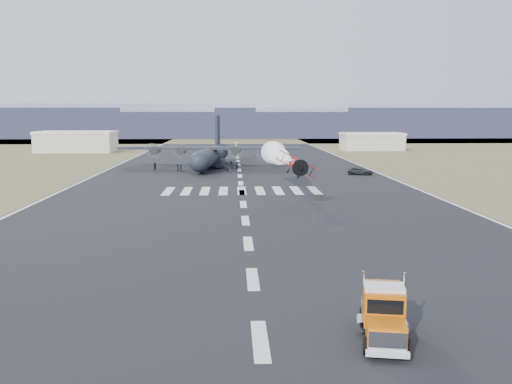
{
  "coord_description": "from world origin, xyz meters",
  "views": [
    {
      "loc": [
        -1.52,
        -42.58,
        12.74
      ],
      "look_at": [
        1.09,
        19.84,
        4.0
      ],
      "focal_mm": 40.0,
      "sensor_mm": 36.0,
      "label": 1
    }
  ],
  "objects": [
    {
      "name": "support_vehicle",
      "position": [
        24.88,
        73.33,
        0.73
      ],
      "size": [
        5.73,
        4.03,
        1.45
      ],
      "primitive_type": "imported",
      "rotation": [
        0.0,
        0.0,
        1.23
      ],
      "color": "black",
      "rests_on": "ground"
    },
    {
      "name": "crew_c",
      "position": [
        -1.43,
        81.72,
        0.81
      ],
      "size": [
        1.15,
        0.82,
        1.61
      ],
      "primitive_type": "imported",
      "rotation": [
        0.0,
        0.0,
        0.36
      ],
      "color": "black",
      "rests_on": "ground"
    },
    {
      "name": "ridge_seg_e",
      "position": [
        65.0,
        260.0,
        7.5
      ],
      "size": [
        150.0,
        50.0,
        15.0
      ],
      "primitive_type": "cube",
      "color": "gray",
      "rests_on": "ground"
    },
    {
      "name": "hangar_left",
      "position": [
        -52.0,
        145.0,
        3.41
      ],
      "size": [
        24.5,
        14.5,
        6.7
      ],
      "color": "#B7B3A2",
      "rests_on": "ground"
    },
    {
      "name": "smoke_trail",
      "position": [
        6.02,
        54.04,
        5.83
      ],
      "size": [
        3.94,
        24.13,
        3.94
      ],
      "rotation": [
        0.0,
        0.0,
        0.05
      ],
      "color": "white"
    },
    {
      "name": "ground",
      "position": [
        0.0,
        0.0,
        0.0
      ],
      "size": [
        500.0,
        500.0,
        0.0
      ],
      "primitive_type": "plane",
      "color": "black",
      "rests_on": "ground"
    },
    {
      "name": "transport_aircraft",
      "position": [
        -6.51,
        89.62,
        3.11
      ],
      "size": [
        41.86,
        34.37,
        12.07
      ],
      "rotation": [
        0.0,
        0.0,
        -0.12
      ],
      "color": "black",
      "rests_on": "ground"
    },
    {
      "name": "crew_h",
      "position": [
        -18.57,
        83.3,
        0.92
      ],
      "size": [
        1.04,
        0.86,
        1.84
      ],
      "primitive_type": "imported",
      "rotation": [
        0.0,
        0.0,
        5.87
      ],
      "color": "black",
      "rests_on": "ground"
    },
    {
      "name": "crew_f",
      "position": [
        -0.54,
        82.68,
        0.93
      ],
      "size": [
        1.81,
        1.19,
        1.86
      ],
      "primitive_type": "imported",
      "rotation": [
        0.0,
        0.0,
        5.88
      ],
      "color": "black",
      "rests_on": "ground"
    },
    {
      "name": "crew_b",
      "position": [
        -1.74,
        85.34,
        0.95
      ],
      "size": [
        0.98,
        1.08,
        1.9
      ],
      "primitive_type": "imported",
      "rotation": [
        0.0,
        0.0,
        5.3
      ],
      "color": "black",
      "rests_on": "ground"
    },
    {
      "name": "runway_markings",
      "position": [
        0.0,
        60.0,
        0.01
      ],
      "size": [
        60.0,
        260.0,
        0.01
      ],
      "primitive_type": null,
      "color": "silver",
      "rests_on": "ground"
    },
    {
      "name": "crew_a",
      "position": [
        -6.9,
        79.48,
        0.85
      ],
      "size": [
        0.52,
        0.62,
        1.69
      ],
      "primitive_type": "imported",
      "rotation": [
        0.0,
        0.0,
        4.73
      ],
      "color": "black",
      "rests_on": "ground"
    },
    {
      "name": "ridge_seg_c",
      "position": [
        -65.0,
        260.0,
        8.5
      ],
      "size": [
        150.0,
        50.0,
        17.0
      ],
      "primitive_type": "cube",
      "color": "gray",
      "rests_on": "ground"
    },
    {
      "name": "hangar_right",
      "position": [
        46.0,
        150.0,
        3.01
      ],
      "size": [
        20.5,
        12.5,
        5.9
      ],
      "color": "#B7B3A2",
      "rests_on": "ground"
    },
    {
      "name": "ridge_seg_f",
      "position": [
        130.0,
        260.0,
        8.5
      ],
      "size": [
        150.0,
        50.0,
        17.0
      ],
      "primitive_type": "cube",
      "color": "gray",
      "rests_on": "ground"
    },
    {
      "name": "aerobatic_biplane",
      "position": [
        7.12,
        33.81,
        5.67
      ],
      "size": [
        5.69,
        5.63,
        4.09
      ],
      "rotation": [
        0.0,
        0.47,
        0.05
      ],
      "color": "#AF0B26"
    },
    {
      "name": "crew_g",
      "position": [
        -2.57,
        78.89,
        0.94
      ],
      "size": [
        0.86,
        0.8,
        1.89
      ],
      "primitive_type": "imported",
      "rotation": [
        0.0,
        0.0,
        0.41
      ],
      "color": "black",
      "rests_on": "ground"
    },
    {
      "name": "ridge_seg_d",
      "position": [
        0.0,
        260.0,
        6.5
      ],
      "size": [
        150.0,
        50.0,
        13.0
      ],
      "primitive_type": "cube",
      "color": "gray",
      "rests_on": "ground"
    },
    {
      "name": "crew_d",
      "position": [
        -12.58,
        80.1,
        0.81
      ],
      "size": [
        0.69,
        1.04,
        1.63
      ],
      "primitive_type": "imported",
      "rotation": [
        0.0,
        0.0,
        1.79
      ],
      "color": "black",
      "rests_on": "ground"
    },
    {
      "name": "crew_e",
      "position": [
        -13.47,
        81.92,
        0.79
      ],
      "size": [
        0.88,
        0.88,
        1.58
      ],
      "primitive_type": "imported",
      "rotation": [
        0.0,
        0.0,
        5.51
      ],
      "color": "black",
      "rests_on": "ground"
    },
    {
      "name": "scrub_far",
      "position": [
        0.0,
        230.0,
        0.0
      ],
      "size": [
        500.0,
        80.0,
        0.0
      ],
      "primitive_type": "cube",
      "color": "brown",
      "rests_on": "ground"
    },
    {
      "name": "semi_truck",
      "position": [
        6.95,
        -12.04,
        1.57
      ],
      "size": [
        3.39,
        7.27,
        3.19
      ],
      "rotation": [
        0.0,
        0.0,
        -0.18
      ],
      "color": "black",
      "rests_on": "ground"
    }
  ]
}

